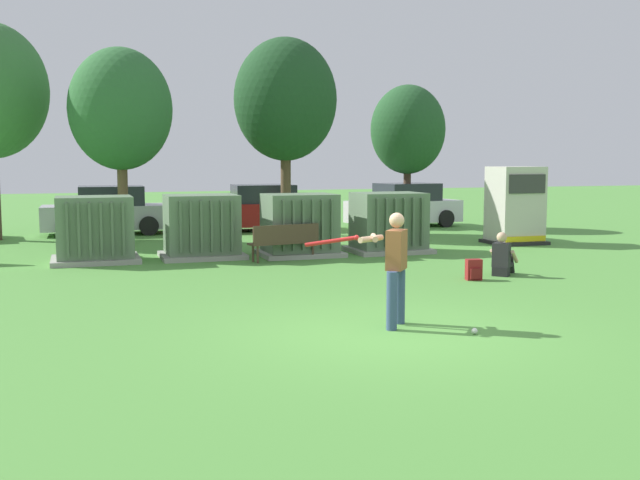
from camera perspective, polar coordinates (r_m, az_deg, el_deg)
name	(u,v)px	position (r m, az deg, el deg)	size (l,w,h in m)	color
ground_plane	(387,332)	(11.25, 5.05, -6.93)	(96.00, 96.00, 0.00)	#51933D
transformer_west	(95,230)	(19.35, -16.64, 0.72)	(2.10, 1.70, 1.62)	#9E9B93
transformer_mid_west	(202,227)	(19.57, -8.93, 0.96)	(2.10, 1.70, 1.62)	#9E9B93
transformer_mid_east	(300,226)	(19.77, -1.56, 1.09)	(2.10, 1.70, 1.62)	#9E9B93
transformer_east	(389,223)	(20.58, 5.20, 1.27)	(2.10, 1.70, 1.62)	#9E9B93
generator_enclosure	(515,206)	(23.27, 14.51, 2.52)	(1.60, 1.40, 2.30)	#262626
park_bench	(285,240)	(18.77, -2.69, 0.03)	(1.84, 0.73, 0.92)	#4C3828
batter	(393,263)	(11.45, 5.51, -1.74)	(1.41, 1.21, 1.74)	#384C75
sports_ball	(474,331)	(11.30, 11.59, -6.75)	(0.09, 0.09, 0.09)	white
seated_spectator	(503,258)	(16.92, 13.62, -1.36)	(0.75, 0.73, 0.96)	black
backpack	(474,270)	(16.17, 11.54, -2.23)	(0.35, 0.30, 0.44)	maroon
tree_center_left	(121,110)	(23.39, -14.83, 9.50)	(3.03, 3.03, 5.80)	brown
tree_center_right	(285,100)	(25.31, -2.63, 10.51)	(3.40, 3.40, 6.49)	brown
tree_right	(408,130)	(28.00, 6.65, 8.26)	(2.72, 2.72, 5.21)	#4C3828
parked_car_left_of_center	(108,212)	(26.35, -15.70, 2.06)	(4.23, 1.99, 1.62)	#B2B2B7
parked_car_right_of_center	(260,209)	(26.77, -4.53, 2.34)	(4.26, 2.04, 1.62)	maroon
parked_car_rightmost	(405,207)	(28.27, 6.40, 2.52)	(4.41, 2.38, 1.62)	silver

